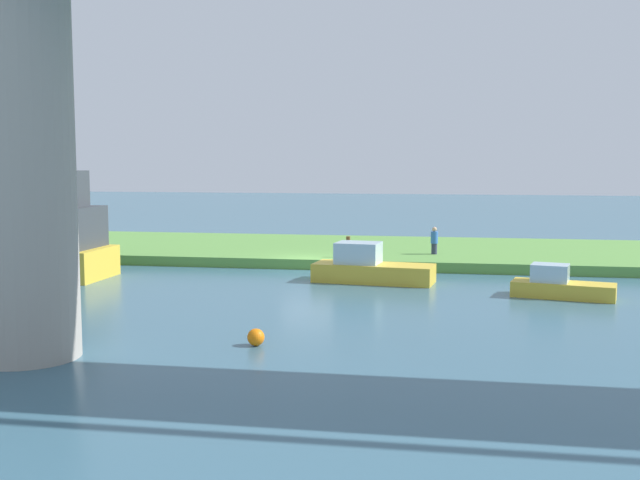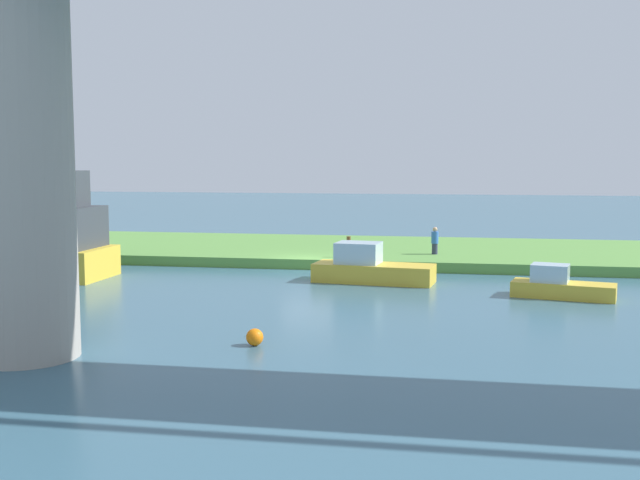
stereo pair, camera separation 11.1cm
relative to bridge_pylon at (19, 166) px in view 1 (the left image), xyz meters
The scene contains 9 objects.
ground_plane 18.77m from the bridge_pylon, 104.12° to the right, with size 160.00×160.00×0.00m, color #386075.
grassy_bank 24.41m from the bridge_pylon, 100.61° to the right, with size 80.00×12.00×0.50m, color #5B9342.
bridge_pylon is the anchor object (origin of this frame).
person_on_bank 23.51m from the bridge_pylon, 116.53° to the right, with size 0.44×0.44×1.39m.
mooring_post 20.22m from the bridge_pylon, 108.26° to the right, with size 0.20×0.20×1.03m, color brown.
skiff_small 16.09m from the bridge_pylon, 56.30° to the right, with size 10.36×3.63×5.26m.
pontoon_yellow 20.04m from the bridge_pylon, 142.33° to the right, with size 4.05×2.19×1.28m.
motorboat_white 16.95m from the bridge_pylon, 118.37° to the right, with size 5.36×2.46×1.72m.
marker_buoy 7.94m from the bridge_pylon, 158.21° to the right, with size 0.50×0.50×0.50m, color orange.
Camera 1 is at (-6.98, 36.47, 5.38)m, focal length 43.71 mm.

